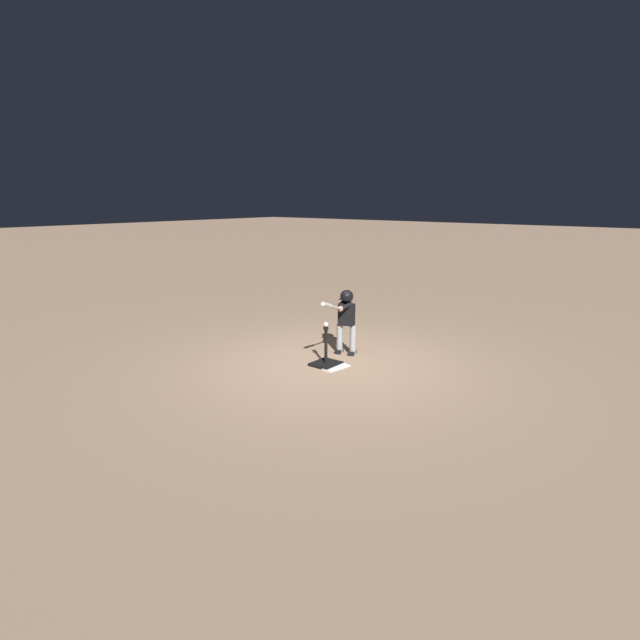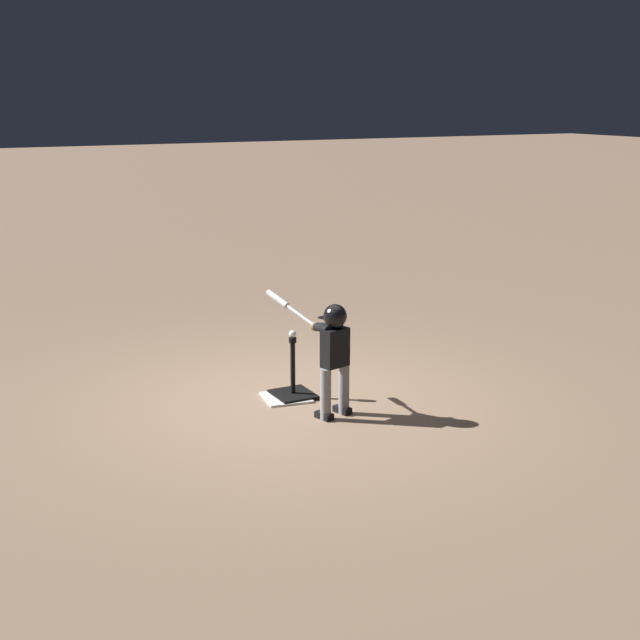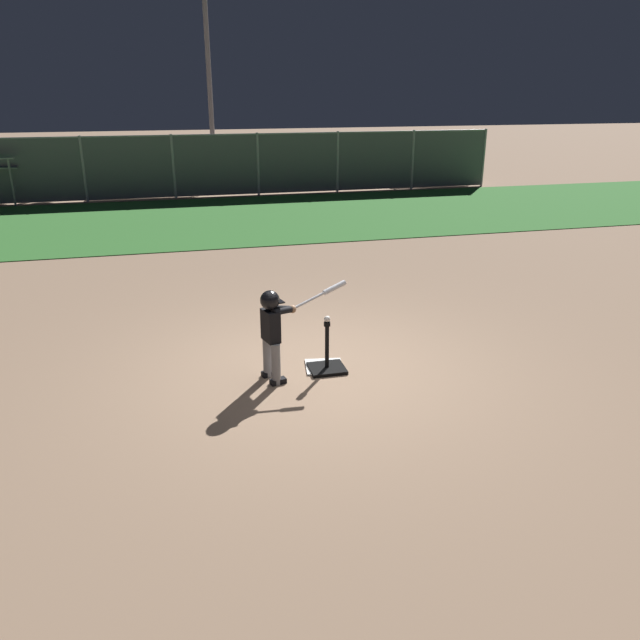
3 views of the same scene
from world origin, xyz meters
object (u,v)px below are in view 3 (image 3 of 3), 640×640
at_px(bleachers_far_left, 430,167).
at_px(batter_child, 274,324).
at_px(baseball, 327,319).
at_px(bleachers_right_center, 154,179).
at_px(batting_tee, 327,364).

bearing_deg(bleachers_far_left, batter_child, -119.49).
bearing_deg(baseball, bleachers_right_center, 98.01).
bearing_deg(bleachers_right_center, batter_child, -84.59).
bearing_deg(baseball, batter_child, -171.43).
bearing_deg(bleachers_right_center, baseball, -81.99).
bearing_deg(batting_tee, bleachers_far_left, 62.32).
relative_size(baseball, bleachers_right_center, 0.02).
relative_size(bleachers_right_center, bleachers_far_left, 1.14).
bearing_deg(baseball, batting_tee, 90.00).
bearing_deg(batting_tee, baseball, -90.00).
distance_m(batting_tee, bleachers_far_left, 16.05).
height_order(batting_tee, batter_child, batter_child).
height_order(batting_tee, baseball, baseball).
bearing_deg(batter_child, batting_tee, 8.57).
bearing_deg(bleachers_far_left, bleachers_right_center, -179.04).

